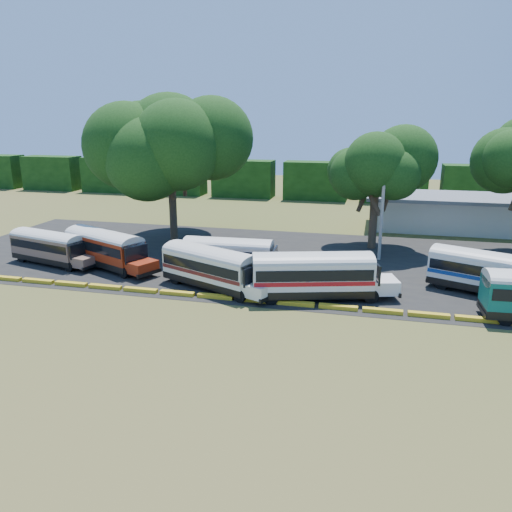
% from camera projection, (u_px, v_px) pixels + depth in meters
% --- Properties ---
extents(ground, '(160.00, 160.00, 0.00)m').
position_uv_depth(ground, '(231.00, 305.00, 35.53)').
color(ground, '#40521B').
rests_on(ground, ground).
extents(asphalt_strip, '(64.00, 24.00, 0.02)m').
position_uv_depth(asphalt_strip, '(278.00, 260.00, 46.52)').
color(asphalt_strip, black).
rests_on(asphalt_strip, ground).
extents(curb, '(53.70, 0.45, 0.30)m').
position_uv_depth(curb, '(235.00, 298.00, 36.42)').
color(curb, yellow).
rests_on(curb, ground).
extents(terminal_building, '(19.00, 9.00, 4.00)m').
position_uv_depth(terminal_building, '(449.00, 212.00, 58.93)').
color(terminal_building, beige).
rests_on(terminal_building, ground).
extents(treeline_backdrop, '(130.00, 4.00, 6.00)m').
position_uv_depth(treeline_backdrop, '(316.00, 181.00, 79.60)').
color(treeline_backdrop, black).
rests_on(treeline_backdrop, ground).
extents(bus_beige, '(9.40, 4.47, 3.00)m').
position_uv_depth(bus_beige, '(50.00, 245.00, 44.98)').
color(bus_beige, black).
rests_on(bus_beige, ground).
extents(bus_red, '(10.23, 6.44, 3.33)m').
position_uv_depth(bus_red, '(106.00, 247.00, 43.87)').
color(bus_red, black).
rests_on(bus_red, ground).
extents(bus_cream_west, '(10.08, 6.27, 3.27)m').
position_uv_depth(bus_cream_west, '(212.00, 266.00, 38.46)').
color(bus_cream_west, black).
rests_on(bus_cream_west, ground).
extents(bus_cream_east, '(9.36, 2.64, 3.05)m').
position_uv_depth(bus_cream_east, '(231.00, 253.00, 42.34)').
color(bus_cream_east, black).
rests_on(bus_cream_east, ground).
extents(bus_white_red, '(10.97, 5.45, 3.51)m').
position_uv_depth(bus_white_red, '(315.00, 273.00, 36.27)').
color(bus_white_red, black).
rests_on(bus_white_red, ground).
extents(bus_white_blue, '(10.10, 6.27, 3.28)m').
position_uv_depth(bus_white_blue, '(490.00, 271.00, 37.20)').
color(bus_white_blue, black).
rests_on(bus_white_blue, ground).
extents(tree_west, '(13.00, 13.00, 15.33)m').
position_uv_depth(tree_west, '(170.00, 141.00, 50.93)').
color(tree_west, '#3D2C1E').
rests_on(tree_west, ground).
extents(tree_center, '(8.41, 8.41, 11.39)m').
position_uv_depth(tree_center, '(377.00, 166.00, 48.67)').
color(tree_center, '#3D2C1E').
rests_on(tree_center, ground).
extents(utility_pole, '(1.60, 0.30, 7.28)m').
position_uv_depth(utility_pole, '(381.00, 220.00, 45.74)').
color(utility_pole, gray).
rests_on(utility_pole, ground).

